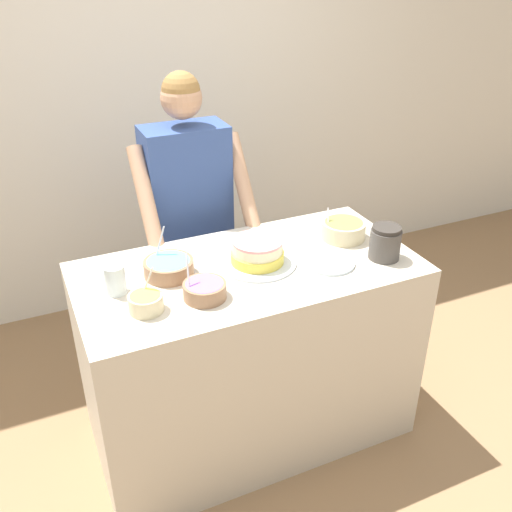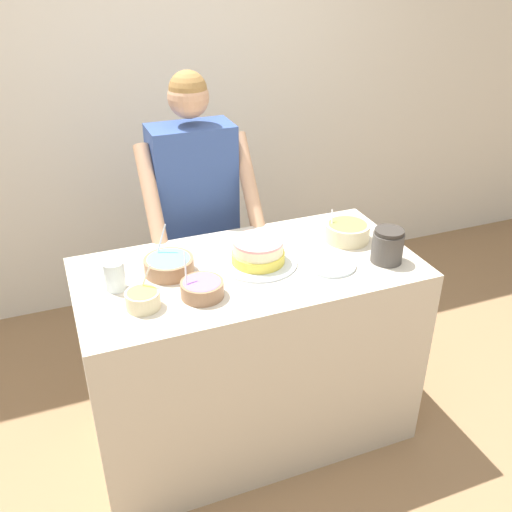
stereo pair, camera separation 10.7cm
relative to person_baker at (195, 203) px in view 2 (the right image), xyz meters
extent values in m
plane|color=#93704C|center=(0.05, -1.00, -0.97)|extent=(14.00, 14.00, 0.00)
cube|color=silver|center=(0.05, 0.84, 0.33)|extent=(10.00, 0.05, 2.60)
cube|color=beige|center=(0.05, -0.63, -0.51)|extent=(1.46, 0.73, 0.93)
cylinder|color=#2D2D38|center=(-0.09, 0.01, -0.58)|extent=(0.12, 0.12, 0.78)
cylinder|color=#2D2D38|center=(0.09, 0.01, -0.58)|extent=(0.12, 0.12, 0.78)
cube|color=#334C8C|center=(0.00, 0.01, 0.11)|extent=(0.41, 0.23, 0.59)
cylinder|color=tan|center=(-0.24, -0.15, 0.10)|extent=(0.07, 0.38, 0.50)
cylinder|color=tan|center=(0.24, -0.15, 0.10)|extent=(0.07, 0.38, 0.50)
sphere|color=tan|center=(0.00, 0.01, 0.53)|extent=(0.20, 0.20, 0.20)
sphere|color=olive|center=(0.00, 0.01, 0.57)|extent=(0.18, 0.18, 0.18)
cylinder|color=silver|center=(0.10, -0.62, -0.04)|extent=(0.34, 0.34, 0.01)
cylinder|color=#F2DB4C|center=(0.10, -0.62, -0.01)|extent=(0.23, 0.23, 0.05)
cylinder|color=#F4EABC|center=(0.10, -0.62, 0.03)|extent=(0.21, 0.21, 0.05)
cylinder|color=pink|center=(0.10, -0.62, 0.06)|extent=(0.21, 0.21, 0.01)
cylinder|color=beige|center=(-0.43, -0.78, -0.01)|extent=(0.13, 0.13, 0.07)
cylinder|color=#F2DB4C|center=(-0.43, -0.78, 0.02)|extent=(0.11, 0.11, 0.01)
cylinder|color=silver|center=(-0.41, -0.73, 0.04)|extent=(0.06, 0.03, 0.15)
cylinder|color=#936B4C|center=(-0.27, -0.56, -0.01)|extent=(0.21, 0.21, 0.07)
cylinder|color=#60B7E0|center=(-0.27, -0.56, 0.02)|extent=(0.18, 0.18, 0.01)
cylinder|color=silver|center=(-0.29, -0.49, 0.05)|extent=(0.07, 0.03, 0.18)
cylinder|color=#936B4C|center=(-0.19, -0.78, -0.01)|extent=(0.17, 0.17, 0.06)
cylinder|color=#9E66B7|center=(-0.19, -0.78, 0.01)|extent=(0.15, 0.15, 0.01)
cylinder|color=silver|center=(-0.25, -0.77, 0.05)|extent=(0.03, 0.09, 0.17)
cylinder|color=beige|center=(0.57, -0.56, 0.00)|extent=(0.21, 0.21, 0.08)
cylinder|color=olive|center=(0.57, -0.56, 0.03)|extent=(0.18, 0.18, 0.01)
cylinder|color=silver|center=(0.50, -0.54, 0.03)|extent=(0.04, 0.07, 0.13)
cylinder|color=silver|center=(-0.50, -0.60, 0.02)|extent=(0.08, 0.08, 0.12)
cylinder|color=silver|center=(0.38, -0.75, -0.04)|extent=(0.22, 0.22, 0.01)
cylinder|color=#4C4742|center=(0.62, -0.80, 0.02)|extent=(0.13, 0.13, 0.13)
cylinder|color=#322D28|center=(0.62, -0.80, 0.10)|extent=(0.12, 0.12, 0.02)
camera|label=1|loc=(-0.78, -2.56, 1.17)|focal=40.00mm
camera|label=2|loc=(-0.68, -2.60, 1.17)|focal=40.00mm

